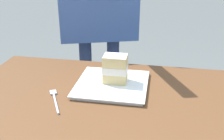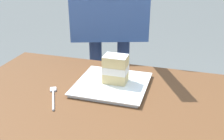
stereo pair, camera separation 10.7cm
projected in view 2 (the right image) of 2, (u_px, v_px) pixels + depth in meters
dessert_plate at (112, 85)px, 1.10m from camera, size 0.28×0.28×0.02m
cake_slice at (116, 69)px, 1.08m from camera, size 0.09×0.08×0.11m
dessert_fork at (53, 96)px, 1.02m from camera, size 0.09×0.16×0.01m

